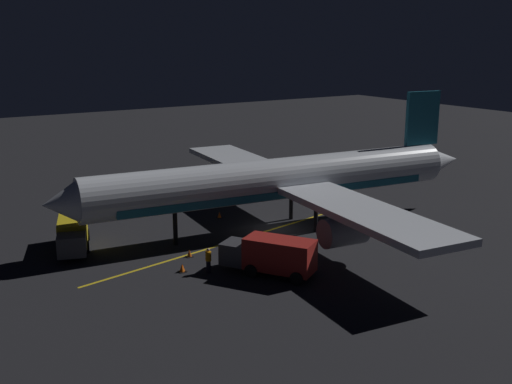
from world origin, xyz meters
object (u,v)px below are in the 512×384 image
at_px(airliner, 283,181).
at_px(traffic_cone_near_right, 182,269).
at_px(traffic_cone_under_wing, 219,215).
at_px(traffic_cone_far, 189,254).
at_px(catering_truck, 272,256).
at_px(ground_crew_worker, 208,260).
at_px(baggage_truck, 73,235).
at_px(traffic_cone_near_left, 183,268).

bearing_deg(airliner, traffic_cone_near_right, 110.96).
xyz_separation_m(traffic_cone_near_right, traffic_cone_under_wing, (10.06, -8.63, 0.00)).
distance_m(traffic_cone_under_wing, traffic_cone_far, 10.22).
bearing_deg(catering_truck, ground_crew_worker, 51.80).
relative_size(catering_truck, ground_crew_worker, 3.77).
bearing_deg(traffic_cone_far, baggage_truck, 47.64).
xyz_separation_m(ground_crew_worker, traffic_cone_far, (3.47, -0.28, -0.64)).
height_order(baggage_truck, traffic_cone_near_left, baggage_truck).
bearing_deg(traffic_cone_near_left, baggage_truck, 30.52).
height_order(baggage_truck, traffic_cone_far, baggage_truck).
bearing_deg(traffic_cone_far, traffic_cone_near_right, 143.50).
bearing_deg(catering_truck, traffic_cone_near_right, 53.09).
bearing_deg(baggage_truck, traffic_cone_near_left, -149.48).
bearing_deg(baggage_truck, ground_crew_worker, -146.18).
distance_m(traffic_cone_near_left, traffic_cone_under_wing, 13.12).
relative_size(baggage_truck, traffic_cone_under_wing, 11.78).
bearing_deg(traffic_cone_near_right, traffic_cone_near_left, -47.86).
relative_size(traffic_cone_near_left, traffic_cone_far, 1.00).
relative_size(baggage_truck, traffic_cone_near_right, 11.78).
bearing_deg(traffic_cone_far, traffic_cone_near_left, 144.01).
relative_size(airliner, traffic_cone_near_right, 69.66).
bearing_deg(traffic_cone_near_left, traffic_cone_far, -35.99).
xyz_separation_m(airliner, traffic_cone_far, (-1.99, 9.78, -3.87)).
xyz_separation_m(baggage_truck, traffic_cone_far, (-6.10, -6.69, -0.95)).
xyz_separation_m(baggage_truck, catering_truck, (-12.25, -9.82, 0.13)).
relative_size(airliner, traffic_cone_near_left, 69.66).
xyz_separation_m(airliner, ground_crew_worker, (-5.46, 10.06, -3.23)).
bearing_deg(traffic_cone_far, traffic_cone_under_wing, -41.87).
height_order(ground_crew_worker, traffic_cone_near_left, ground_crew_worker).
bearing_deg(airliner, ground_crew_worker, 118.50).
distance_m(ground_crew_worker, traffic_cone_far, 3.54).
relative_size(ground_crew_worker, traffic_cone_near_right, 3.16).
height_order(airliner, traffic_cone_far, airliner).
xyz_separation_m(airliner, traffic_cone_near_right, (-4.44, 11.58, -3.87)).
bearing_deg(ground_crew_worker, traffic_cone_far, -4.63).
bearing_deg(airliner, catering_truck, 140.76).
bearing_deg(traffic_cone_under_wing, traffic_cone_near_left, 139.43).
distance_m(airliner, traffic_cone_near_right, 12.99).
bearing_deg(ground_crew_worker, traffic_cone_under_wing, -32.67).
height_order(traffic_cone_near_right, traffic_cone_far, same).
distance_m(airliner, traffic_cone_near_left, 12.88).
relative_size(baggage_truck, catering_truck, 0.99).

